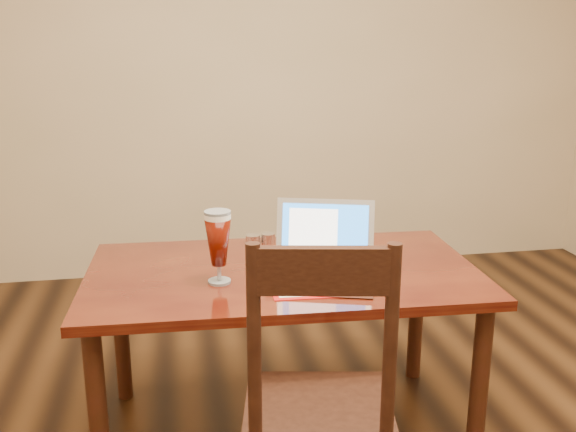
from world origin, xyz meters
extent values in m
cube|color=tan|center=(0.00, 2.50, 1.35)|extent=(4.50, 0.01, 2.70)
cube|color=#531B0B|center=(-0.21, 0.60, 0.66)|extent=(1.48, 0.87, 0.04)
cylinder|color=#33140C|center=(-0.87, 0.29, 0.32)|extent=(0.06, 0.06, 0.64)
cylinder|color=#33140C|center=(0.43, 0.24, 0.32)|extent=(0.06, 0.06, 0.64)
cylinder|color=#33140C|center=(-0.85, 0.96, 0.32)|extent=(0.06, 0.06, 0.64)
cylinder|color=#33140C|center=(0.46, 0.91, 0.32)|extent=(0.06, 0.06, 0.64)
cube|color=#AF1210|center=(-0.09, 0.43, 0.68)|extent=(0.39, 0.29, 0.00)
cube|color=white|center=(-0.09, 0.43, 0.68)|extent=(0.35, 0.25, 0.00)
cube|color=silver|center=(-0.10, 0.43, 0.69)|extent=(0.42, 0.34, 0.02)
cube|color=silver|center=(-0.08, 0.48, 0.70)|extent=(0.32, 0.19, 0.00)
cube|color=#BBBCC0|center=(-0.12, 0.36, 0.70)|extent=(0.11, 0.09, 0.00)
cube|color=silver|center=(-0.05, 0.58, 0.82)|extent=(0.37, 0.17, 0.24)
cube|color=blue|center=(-0.05, 0.58, 0.82)|extent=(0.32, 0.15, 0.20)
cube|color=white|center=(-0.10, 0.59, 0.82)|extent=(0.19, 0.10, 0.17)
cylinder|color=silver|center=(-0.45, 0.51, 0.69)|extent=(0.08, 0.08, 0.01)
cylinder|color=silver|center=(-0.45, 0.51, 0.72)|extent=(0.01, 0.01, 0.06)
cylinder|color=white|center=(-0.45, 0.51, 0.92)|extent=(0.09, 0.09, 0.02)
cylinder|color=silver|center=(-0.45, 0.51, 0.94)|extent=(0.09, 0.09, 0.01)
cylinder|color=silver|center=(-0.28, 0.93, 0.70)|extent=(0.06, 0.06, 0.04)
cylinder|color=silver|center=(-0.21, 0.94, 0.70)|extent=(0.06, 0.06, 0.04)
cube|color=black|center=(-0.20, 0.00, 0.45)|extent=(0.50, 0.49, 0.04)
cylinder|color=black|center=(-0.41, -0.13, 0.75)|extent=(0.04, 0.04, 0.56)
cylinder|color=black|center=(-0.06, -0.19, 0.75)|extent=(0.04, 0.04, 0.56)
cube|color=black|center=(-0.23, -0.16, 0.95)|extent=(0.35, 0.10, 0.12)
camera|label=1|loc=(-0.59, -1.63, 1.51)|focal=40.00mm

